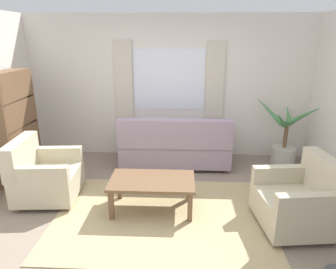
{
  "coord_description": "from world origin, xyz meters",
  "views": [
    {
      "loc": [
        0.24,
        -3.39,
        2.21
      ],
      "look_at": [
        0.05,
        0.7,
        0.88
      ],
      "focal_mm": 32.47,
      "sensor_mm": 36.0,
      "label": 1
    }
  ],
  "objects_px": {
    "bookshelf": "(17,125)",
    "coffee_table": "(152,183)",
    "couch": "(175,146)",
    "armchair_left": "(43,175)",
    "armchair_right": "(300,201)",
    "potted_plant": "(285,142)"
  },
  "relations": [
    {
      "from": "coffee_table",
      "to": "bookshelf",
      "type": "bearing_deg",
      "value": 157.17
    },
    {
      "from": "couch",
      "to": "coffee_table",
      "type": "height_order",
      "value": "couch"
    },
    {
      "from": "coffee_table",
      "to": "armchair_right",
      "type": "bearing_deg",
      "value": -9.55
    },
    {
      "from": "potted_plant",
      "to": "bookshelf",
      "type": "relative_size",
      "value": 0.7
    },
    {
      "from": "couch",
      "to": "armchair_right",
      "type": "distance_m",
      "value": 2.33
    },
    {
      "from": "couch",
      "to": "bookshelf",
      "type": "xyz_separation_m",
      "value": [
        -2.48,
        -0.53,
        0.52
      ]
    },
    {
      "from": "armchair_right",
      "to": "potted_plant",
      "type": "bearing_deg",
      "value": 161.24
    },
    {
      "from": "potted_plant",
      "to": "bookshelf",
      "type": "xyz_separation_m",
      "value": [
        -4.43,
        -0.71,
        0.47
      ]
    },
    {
      "from": "couch",
      "to": "armchair_left",
      "type": "distance_m",
      "value": 2.19
    },
    {
      "from": "bookshelf",
      "to": "coffee_table",
      "type": "bearing_deg",
      "value": 67.17
    },
    {
      "from": "couch",
      "to": "armchair_right",
      "type": "xyz_separation_m",
      "value": [
        1.53,
        -1.76,
        -0.01
      ]
    },
    {
      "from": "couch",
      "to": "coffee_table",
      "type": "xyz_separation_m",
      "value": [
        -0.26,
        -1.46,
        0.01
      ]
    },
    {
      "from": "coffee_table",
      "to": "armchair_left",
      "type": "bearing_deg",
      "value": 171.48
    },
    {
      "from": "armchair_left",
      "to": "armchair_right",
      "type": "height_order",
      "value": "same"
    },
    {
      "from": "armchair_left",
      "to": "armchair_right",
      "type": "bearing_deg",
      "value": -103.72
    },
    {
      "from": "couch",
      "to": "potted_plant",
      "type": "xyz_separation_m",
      "value": [
        1.95,
        0.18,
        0.05
      ]
    },
    {
      "from": "bookshelf",
      "to": "armchair_right",
      "type": "bearing_deg",
      "value": 72.88
    },
    {
      "from": "coffee_table",
      "to": "bookshelf",
      "type": "xyz_separation_m",
      "value": [
        -2.21,
        0.93,
        0.5
      ]
    },
    {
      "from": "armchair_left",
      "to": "potted_plant",
      "type": "height_order",
      "value": "potted_plant"
    },
    {
      "from": "coffee_table",
      "to": "bookshelf",
      "type": "height_order",
      "value": "bookshelf"
    },
    {
      "from": "armchair_right",
      "to": "coffee_table",
      "type": "relative_size",
      "value": 0.84
    },
    {
      "from": "armchair_left",
      "to": "potted_plant",
      "type": "relative_size",
      "value": 0.75
    }
  ]
}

